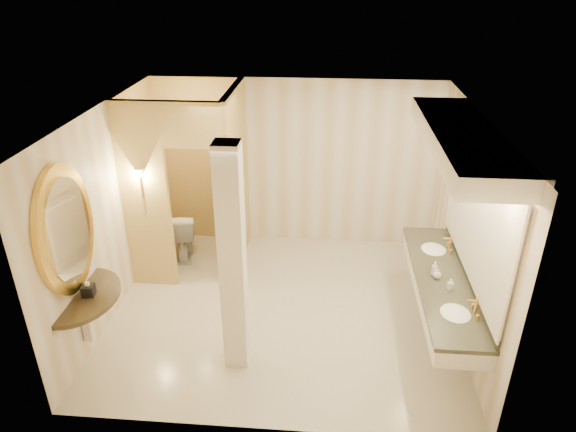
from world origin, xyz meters
name	(u,v)px	position (x,y,z in m)	size (l,w,h in m)	color
floor	(283,309)	(0.00, 0.00, 0.00)	(4.50, 4.50, 0.00)	beige
ceiling	(282,114)	(0.00, 0.00, 2.70)	(4.50, 4.50, 0.00)	silver
wall_back	(294,164)	(0.00, 2.00, 1.35)	(4.50, 0.02, 2.70)	silver
wall_front	(263,322)	(0.00, -2.00, 1.35)	(4.50, 0.02, 2.70)	silver
wall_left	(108,214)	(-2.25, 0.00, 1.35)	(0.02, 4.00, 2.70)	silver
wall_right	(468,228)	(2.25, 0.00, 1.35)	(0.02, 4.00, 2.70)	silver
toilet_closet	(211,185)	(-1.12, 0.97, 1.39)	(1.50, 1.55, 2.70)	#E6C878
wall_sconce	(140,175)	(-1.93, 0.43, 1.73)	(0.14, 0.14, 0.42)	gold
vanity	(455,221)	(1.98, -0.40, 1.63)	(0.75, 2.71, 2.09)	white
console_shelf	(71,259)	(-2.21, -1.09, 1.35)	(1.13, 1.13, 2.02)	black
pillar	(233,263)	(-0.45, -1.02, 1.35)	(0.27, 0.27, 2.70)	white
tissue_box	(88,290)	(-2.10, -1.08, 0.94)	(0.13, 0.13, 0.13)	black
toilet	(182,233)	(-1.72, 1.30, 0.39)	(0.44, 0.77, 0.79)	white
soap_bottle_a	(450,284)	(1.98, -0.63, 0.94)	(0.06, 0.06, 0.13)	beige
soap_bottle_b	(437,274)	(1.87, -0.41, 0.94)	(0.09, 0.09, 0.12)	silver
soap_bottle_c	(434,268)	(1.84, -0.35, 0.97)	(0.07, 0.07, 0.18)	#C6B28C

